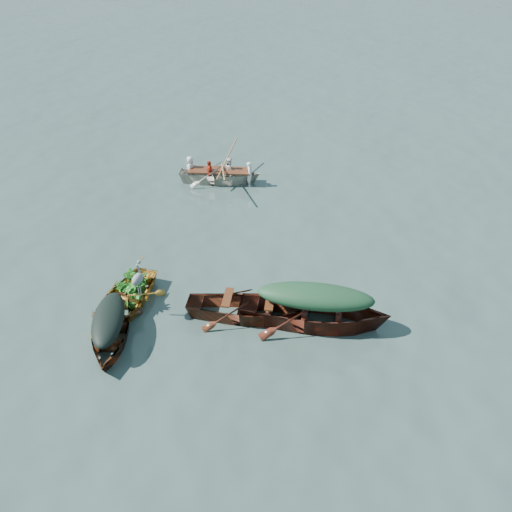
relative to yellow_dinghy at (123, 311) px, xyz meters
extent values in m
plane|color=#354B45|center=(2.41, -0.49, 0.00)|extent=(140.00, 140.00, 0.00)
imported|color=#BD8025|center=(0.00, 0.00, 0.00)|extent=(1.61, 3.49, 0.95)
imported|color=#43200F|center=(0.26, -0.88, 0.00)|extent=(2.55, 3.64, 0.84)
imported|color=#551E14|center=(4.60, 1.07, 0.00)|extent=(5.13, 2.39, 1.19)
imported|color=#552115|center=(3.05, 0.79, 0.00)|extent=(4.38, 2.15, 0.97)
imported|color=beige|center=(-0.41, 7.43, 0.00)|extent=(4.29, 2.23, 0.97)
ellipsoid|color=black|center=(0.26, -0.88, 0.62)|extent=(1.40, 2.00, 0.40)
ellipsoid|color=#193E24|center=(4.60, 1.07, 0.85)|extent=(2.82, 1.31, 0.52)
imported|color=#205E18|center=(0.01, 0.55, 0.77)|extent=(0.73, 0.92, 0.60)
imported|color=white|center=(-0.41, 7.43, 0.86)|extent=(3.06, 1.80, 0.76)
camera|label=1|loc=(6.18, -7.84, 8.17)|focal=35.00mm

